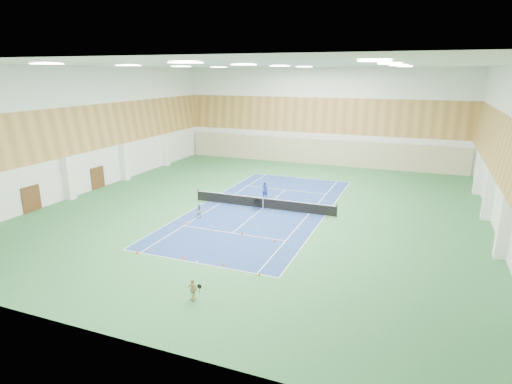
% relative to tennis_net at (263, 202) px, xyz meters
% --- Properties ---
extents(ground, '(40.00, 40.00, 0.00)m').
position_rel_tennis_net_xyz_m(ground, '(0.00, 0.00, -0.55)').
color(ground, '#2E6C3B').
rests_on(ground, ground).
extents(room_shell, '(36.00, 40.00, 12.00)m').
position_rel_tennis_net_xyz_m(room_shell, '(0.00, 0.00, 5.45)').
color(room_shell, white).
rests_on(room_shell, ground).
extents(wood_cladding, '(36.00, 40.00, 8.00)m').
position_rel_tennis_net_xyz_m(wood_cladding, '(0.00, 0.00, 7.45)').
color(wood_cladding, '#B78544').
rests_on(wood_cladding, room_shell).
extents(ceiling_light_grid, '(21.40, 25.40, 0.06)m').
position_rel_tennis_net_xyz_m(ceiling_light_grid, '(0.00, 0.00, 11.37)').
color(ceiling_light_grid, white).
rests_on(ceiling_light_grid, room_shell).
extents(court_surface, '(10.97, 23.77, 0.01)m').
position_rel_tennis_net_xyz_m(court_surface, '(0.00, 0.00, -0.55)').
color(court_surface, navy).
rests_on(court_surface, ground).
extents(tennis_balls_scatter, '(10.57, 22.77, 0.07)m').
position_rel_tennis_net_xyz_m(tennis_balls_scatter, '(0.00, 0.00, -0.50)').
color(tennis_balls_scatter, yellow).
rests_on(tennis_balls_scatter, ground).
extents(tennis_net, '(12.80, 0.10, 1.10)m').
position_rel_tennis_net_xyz_m(tennis_net, '(0.00, 0.00, 0.00)').
color(tennis_net, black).
rests_on(tennis_net, ground).
extents(back_curtain, '(35.40, 0.16, 3.20)m').
position_rel_tennis_net_xyz_m(back_curtain, '(0.00, 19.75, 1.05)').
color(back_curtain, '#C6B793').
rests_on(back_curtain, ground).
extents(door_left_a, '(0.08, 1.80, 2.20)m').
position_rel_tennis_net_xyz_m(door_left_a, '(-17.92, -8.00, 0.55)').
color(door_left_a, '#593319').
rests_on(door_left_a, ground).
extents(door_left_b, '(0.08, 1.80, 2.20)m').
position_rel_tennis_net_xyz_m(door_left_b, '(-17.92, 0.00, 0.55)').
color(door_left_b, '#593319').
rests_on(door_left_b, ground).
extents(coach, '(0.62, 0.44, 1.60)m').
position_rel_tennis_net_xyz_m(coach, '(-0.92, 2.90, 0.25)').
color(coach, navy).
rests_on(coach, ground).
extents(child_court, '(0.71, 0.69, 1.15)m').
position_rel_tennis_net_xyz_m(child_court, '(-3.87, -4.29, 0.02)').
color(child_court, gray).
rests_on(child_court, ground).
extents(child_apron, '(0.74, 0.46, 1.18)m').
position_rel_tennis_net_xyz_m(child_apron, '(2.11, -15.85, 0.04)').
color(child_apron, tan).
rests_on(child_apron, ground).
extents(ball_cart, '(0.56, 0.56, 0.88)m').
position_rel_tennis_net_xyz_m(ball_cart, '(-0.34, -0.60, -0.11)').
color(ball_cart, black).
rests_on(ball_cart, ground).
extents(cone_svc_a, '(0.21, 0.21, 0.23)m').
position_rel_tennis_net_xyz_m(cone_svc_a, '(-4.07, -6.04, -0.43)').
color(cone_svc_a, '#FF5A0D').
rests_on(cone_svc_a, ground).
extents(cone_svc_b, '(0.19, 0.19, 0.21)m').
position_rel_tennis_net_xyz_m(cone_svc_b, '(-1.68, -6.50, -0.45)').
color(cone_svc_b, orange).
rests_on(cone_svc_b, ground).
extents(cone_svc_c, '(0.20, 0.20, 0.22)m').
position_rel_tennis_net_xyz_m(cone_svc_c, '(0.79, -6.39, -0.44)').
color(cone_svc_c, '#E2420B').
rests_on(cone_svc_c, ground).
extents(cone_svc_d, '(0.19, 0.19, 0.21)m').
position_rel_tennis_net_xyz_m(cone_svc_d, '(3.49, -6.93, -0.45)').
color(cone_svc_d, '#FF440D').
rests_on(cone_svc_d, ground).
extents(cone_base_a, '(0.22, 0.22, 0.25)m').
position_rel_tennis_net_xyz_m(cone_base_a, '(-4.22, -12.06, -0.43)').
color(cone_base_a, '#E0440B').
rests_on(cone_base_a, ground).
extents(cone_base_b, '(0.22, 0.22, 0.25)m').
position_rel_tennis_net_xyz_m(cone_base_b, '(-0.95, -11.65, -0.43)').
color(cone_base_b, '#FC610D').
rests_on(cone_base_b, ground).
extents(cone_base_c, '(0.19, 0.19, 0.20)m').
position_rel_tennis_net_xyz_m(cone_base_c, '(1.80, -11.59, -0.45)').
color(cone_base_c, orange).
rests_on(cone_base_c, ground).
extents(cone_base_d, '(0.20, 0.20, 0.22)m').
position_rel_tennis_net_xyz_m(cone_base_d, '(4.32, -12.04, -0.44)').
color(cone_base_d, '#DF610B').
rests_on(cone_base_d, ground).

